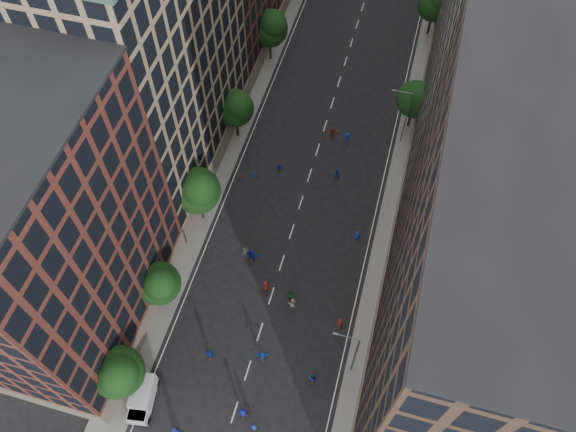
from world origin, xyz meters
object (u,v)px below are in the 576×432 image
object	(u,v)px
streetlamp_far	(405,115)
cargo_van	(142,398)
skater_2	(312,378)
skater_1	(254,427)
skater_0	(176,432)
streetlamp_near	(353,353)

from	to	relation	value
streetlamp_far	cargo_van	bearing A→B (deg)	-115.17
skater_2	cargo_van	bearing A→B (deg)	19.08
streetlamp_far	skater_1	distance (m)	42.51
skater_1	skater_2	size ratio (longest dim) A/B	1.06
skater_2	skater_0	bearing A→B (deg)	33.36
cargo_van	skater_2	xyz separation A→B (m)	(16.20, 6.75, -0.48)
skater_0	skater_2	world-z (taller)	skater_0
streetlamp_near	skater_1	distance (m)	12.39
skater_0	skater_2	bearing A→B (deg)	-153.94
streetlamp_far	skater_2	size ratio (longest dim) A/B	5.36
cargo_van	skater_1	xyz separation A→B (m)	(11.80, 0.34, -0.43)
streetlamp_near	skater_0	distance (m)	19.30
streetlamp_far	skater_1	size ratio (longest dim) A/B	5.07
streetlamp_far	cargo_van	xyz separation A→B (m)	(-19.68, -41.89, -3.84)
skater_2	skater_1	bearing A→B (deg)	51.98
streetlamp_far	skater_0	bearing A→B (deg)	-109.15
skater_0	skater_1	distance (m)	7.79
streetlamp_near	skater_1	xyz separation A→B (m)	(-7.89, -8.55, -4.27)
cargo_van	skater_0	xyz separation A→B (m)	(4.40, -2.11, -0.40)
streetlamp_near	skater_1	bearing A→B (deg)	-132.68
streetlamp_near	streetlamp_far	bearing A→B (deg)	90.00
cargo_van	skater_2	world-z (taller)	cargo_van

